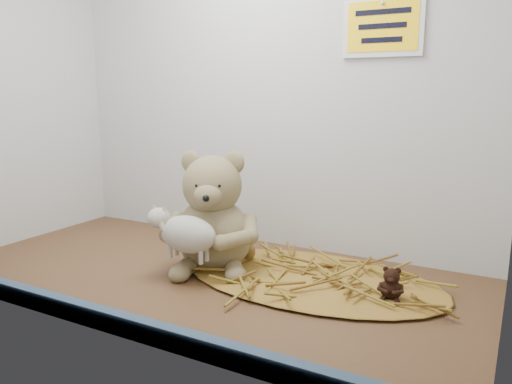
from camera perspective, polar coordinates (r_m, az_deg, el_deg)
The scene contains 8 objects.
alcove_shell at distance 113.85cm, azimuth -3.93°, elevation 13.60°, with size 120.40×60.20×90.40cm.
front_rail at distance 92.76cm, azimuth -16.53°, elevation -13.80°, with size 119.28×2.20×3.60cm, color #334D63.
straw_bed at distance 111.08cm, azimuth 6.25°, elevation -9.78°, with size 59.26×34.41×1.15cm, color olive.
main_teddy at distance 115.28cm, azimuth -4.94°, elevation -2.11°, with size 22.14×23.37×27.46cm, color #918459, non-canonical shape.
toy_lamb at distance 108.31cm, azimuth -7.78°, elevation -4.81°, with size 17.49×10.67×11.30cm, color beige, non-canonical shape.
mini_teddy_tan at distance 119.70cm, azimuth -1.23°, elevation -5.92°, with size 6.12×6.46×7.59cm, color brown, non-canonical shape.
mini_teddy_brown at distance 102.01cm, azimuth 15.22°, elevation -9.83°, with size 5.13×5.42×6.36cm, color black, non-canonical shape.
wall_sign at distance 121.40cm, azimuth 14.29°, elevation 17.89°, with size 16.00×1.20×11.00cm, color yellow.
Camera 1 is at (60.85, -87.12, 40.55)cm, focal length 35.00 mm.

